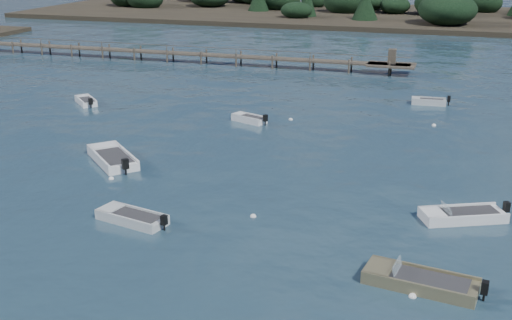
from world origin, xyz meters
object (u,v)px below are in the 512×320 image
(dinghy_mid_white_a, at_px, (420,283))
(tender_far_grey_b, at_px, (429,103))
(tender_far_grey, at_px, (86,102))
(dinghy_mid_white_b, at_px, (462,217))
(tender_far_white, at_px, (249,120))
(dinghy_extra_a, at_px, (113,159))
(dinghy_mid_grey, at_px, (132,219))
(jetty, at_px, (170,53))

(dinghy_mid_white_a, xyz_separation_m, tender_far_grey_b, (-1.49, 32.06, 0.01))
(dinghy_mid_white_a, bearing_deg, tender_far_grey, 142.31)
(dinghy_mid_white_b, bearing_deg, tender_far_grey_b, 97.15)
(dinghy_mid_white_a, relative_size, dinghy_mid_white_b, 1.10)
(tender_far_white, bearing_deg, dinghy_mid_white_b, -41.70)
(dinghy_mid_white_a, relative_size, tender_far_white, 1.57)
(tender_far_grey, xyz_separation_m, tender_far_white, (15.44, -1.26, 0.00))
(dinghy_mid_white_a, bearing_deg, dinghy_extra_a, 153.12)
(tender_far_grey, xyz_separation_m, tender_far_grey_b, (28.56, 8.85, 0.00))
(tender_far_grey_b, bearing_deg, dinghy_mid_grey, -113.37)
(tender_far_grey_b, bearing_deg, dinghy_mid_white_b, -82.85)
(dinghy_mid_grey, xyz_separation_m, dinghy_mid_white_b, (15.99, 5.32, 0.01))
(dinghy_mid_white_b, relative_size, jetty, 0.07)
(tender_far_white, bearing_deg, tender_far_grey_b, 37.62)
(tender_far_grey_b, height_order, dinghy_mid_white_b, dinghy_mid_white_b)
(dinghy_extra_a, xyz_separation_m, tender_far_grey_b, (18.52, 21.92, -0.02))
(dinghy_extra_a, xyz_separation_m, tender_far_white, (5.40, 11.81, -0.02))
(tender_far_white, distance_m, dinghy_mid_grey, 19.75)
(tender_far_grey_b, xyz_separation_m, tender_far_white, (-13.12, -10.11, -0.00))
(tender_far_grey_b, bearing_deg, jetty, 157.70)
(tender_far_grey, bearing_deg, tender_far_white, -4.67)
(dinghy_extra_a, height_order, dinghy_mid_grey, dinghy_extra_a)
(tender_far_white, bearing_deg, dinghy_extra_a, -114.58)
(tender_far_grey, relative_size, tender_far_grey_b, 0.93)
(dinghy_mid_grey, xyz_separation_m, jetty, (-17.46, 42.31, 0.85))
(jetty, bearing_deg, dinghy_extra_a, -70.99)
(dinghy_mid_white_a, relative_size, jetty, 0.08)
(tender_far_grey_b, distance_m, tender_far_white, 16.56)
(tender_far_grey, relative_size, dinghy_mid_grey, 0.74)
(dinghy_mid_white_a, height_order, dinghy_mid_white_b, dinghy_mid_white_a)
(dinghy_extra_a, relative_size, dinghy_mid_white_a, 0.99)
(dinghy_mid_grey, distance_m, dinghy_mid_white_b, 16.85)
(dinghy_mid_white_a, relative_size, tender_far_grey_b, 1.53)
(dinghy_mid_white_a, height_order, tender_far_white, dinghy_mid_white_a)
(dinghy_extra_a, bearing_deg, tender_far_grey, 127.52)
(dinghy_extra_a, height_order, dinghy_mid_white_b, dinghy_extra_a)
(tender_far_grey, height_order, jetty, jetty)
(dinghy_mid_white_a, bearing_deg, jetty, 125.59)
(tender_far_grey_b, distance_m, dinghy_mid_grey, 32.53)
(dinghy_mid_white_a, relative_size, dinghy_mid_grey, 1.21)
(tender_far_grey, bearing_deg, tender_far_grey_b, 17.22)
(dinghy_mid_grey, height_order, jetty, jetty)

